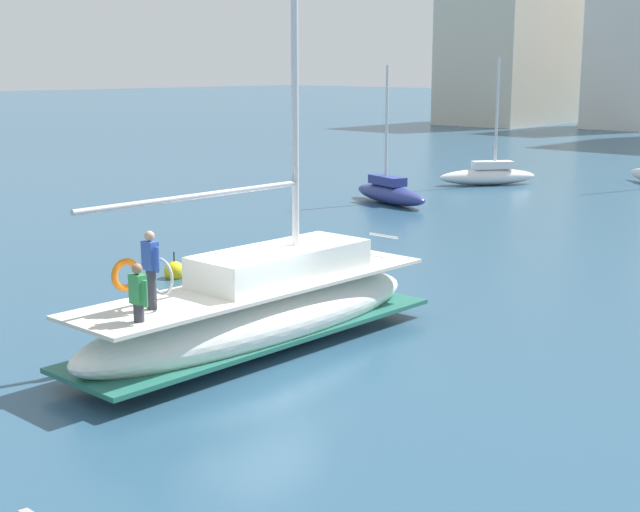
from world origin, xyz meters
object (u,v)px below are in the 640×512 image
(main_sailboat, at_px, (261,308))
(moored_cutter_right, at_px, (390,192))
(moored_catamaran, at_px, (488,175))
(mooring_buoy, at_px, (175,272))

(main_sailboat, distance_m, moored_cutter_right, 22.21)
(main_sailboat, distance_m, moored_catamaran, 30.17)
(main_sailboat, xyz_separation_m, moored_catamaran, (-11.94, 27.71, -0.36))
(main_sailboat, relative_size, moored_catamaran, 1.84)
(moored_catamaran, relative_size, moored_cutter_right, 1.07)
(moored_catamaran, bearing_deg, main_sailboat, -66.68)
(moored_cutter_right, xyz_separation_m, mooring_buoy, (4.69, -16.03, -0.35))
(moored_catamaran, distance_m, mooring_buoy, 25.28)
(mooring_buoy, bearing_deg, moored_catamaran, 101.57)
(main_sailboat, bearing_deg, moored_catamaran, 113.32)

